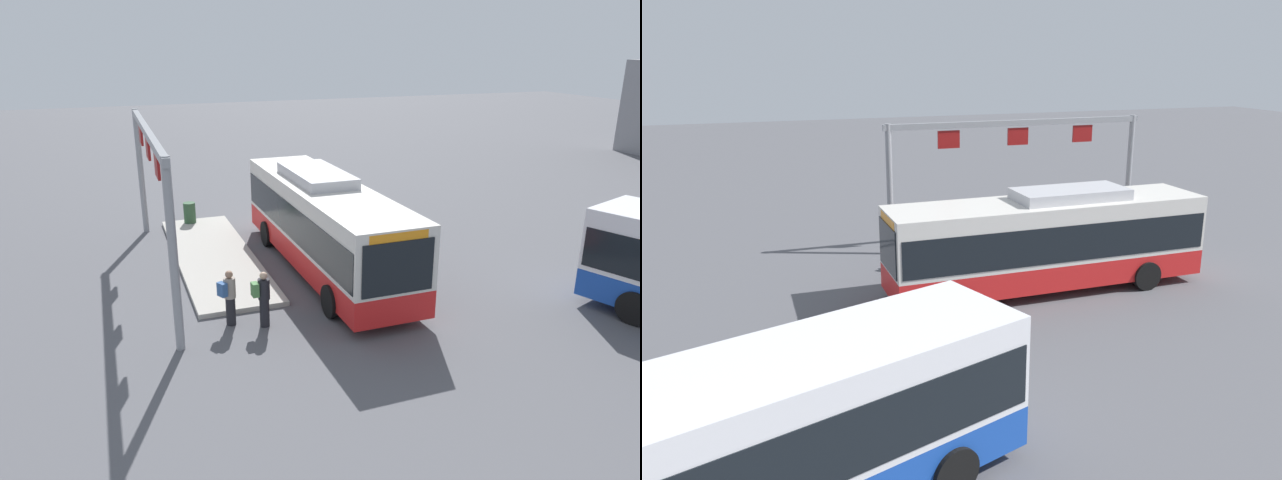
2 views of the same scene
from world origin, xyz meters
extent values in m
plane|color=#56565B|center=(0.00, 0.00, 0.00)|extent=(120.00, 120.00, 0.00)
cube|color=#B2ADA3|center=(-2.47, -3.50, 0.08)|extent=(10.00, 2.80, 0.16)
cube|color=red|center=(0.00, 0.00, 0.77)|extent=(10.90, 2.61, 0.85)
cube|color=silver|center=(0.00, 0.00, 2.15)|extent=(10.90, 2.61, 1.90)
cube|color=black|center=(0.00, 0.00, 1.95)|extent=(10.68, 2.65, 1.20)
cube|color=black|center=(5.46, 0.06, 2.05)|extent=(0.06, 2.13, 1.50)
cube|color=#B7B7BC|center=(-0.82, -0.01, 3.28)|extent=(3.82, 1.79, 0.36)
cube|color=orange|center=(5.39, 0.05, 2.90)|extent=(0.14, 1.75, 0.28)
cylinder|color=black|center=(3.62, 1.24, 0.50)|extent=(1.00, 0.31, 1.00)
cylinder|color=black|center=(3.65, -1.16, 0.50)|extent=(1.00, 0.31, 1.00)
cylinder|color=black|center=(-3.25, 1.17, 0.50)|extent=(1.00, 0.31, 1.00)
cylinder|color=black|center=(-3.22, -1.23, 0.50)|extent=(1.00, 0.31, 1.00)
cylinder|color=black|center=(7.10, 6.88, 0.50)|extent=(1.04, 0.61, 1.00)
cylinder|color=black|center=(3.13, -4.06, 0.42)|extent=(0.38, 0.38, 0.85)
cylinder|color=gray|center=(3.13, -4.06, 1.15)|extent=(0.46, 0.46, 0.60)
sphere|color=#9E755B|center=(3.13, -4.06, 1.56)|extent=(0.22, 0.22, 0.22)
cube|color=#335993|center=(3.25, -4.29, 1.18)|extent=(0.33, 0.29, 0.40)
cylinder|color=black|center=(3.56, -3.17, 0.42)|extent=(0.29, 0.29, 0.85)
cylinder|color=black|center=(3.56, -3.17, 1.15)|extent=(0.36, 0.36, 0.60)
sphere|color=tan|center=(3.56, -3.17, 1.56)|extent=(0.22, 0.22, 0.22)
cube|color=#4C8447|center=(3.58, -3.43, 1.18)|extent=(0.29, 0.19, 0.40)
cylinder|color=gray|center=(-6.77, -5.63, 2.60)|extent=(0.24, 0.24, 5.20)
cylinder|color=gray|center=(4.08, -5.63, 2.60)|extent=(0.24, 0.24, 5.20)
cube|color=gray|center=(-1.35, -5.63, 5.05)|extent=(11.26, 0.20, 0.24)
cube|color=maroon|center=(-4.33, -5.63, 4.50)|extent=(0.90, 0.08, 0.70)
cube|color=maroon|center=(-1.35, -5.63, 4.50)|extent=(0.90, 0.08, 0.70)
cube|color=maroon|center=(1.64, -5.63, 4.50)|extent=(0.90, 0.08, 0.70)
cylinder|color=#2D5133|center=(-6.95, -3.73, 0.61)|extent=(0.52, 0.52, 0.90)
camera|label=1|loc=(18.58, -6.99, 7.84)|focal=33.32mm
camera|label=2|loc=(9.43, 18.73, 7.86)|focal=36.13mm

